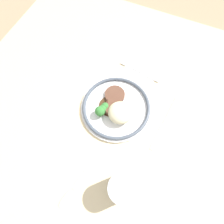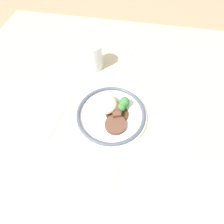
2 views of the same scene
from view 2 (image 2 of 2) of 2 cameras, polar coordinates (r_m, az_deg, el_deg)
ground_plane at (r=0.69m, az=-3.29°, el=-0.19°), size 8.00×8.00×0.00m
dining_table at (r=0.67m, az=-3.38°, el=0.78°), size 1.17×1.27×0.04m
napkin at (r=0.56m, az=-6.26°, el=-16.51°), size 0.16×0.14×0.00m
plate at (r=0.62m, az=-0.33°, el=-0.07°), size 0.26×0.26×0.06m
juice_glass at (r=0.77m, az=-6.16°, el=17.36°), size 0.08×0.08×0.11m
fork at (r=0.56m, az=-7.95°, el=-16.33°), size 0.03×0.17×0.00m
knife at (r=0.67m, az=-15.76°, el=0.34°), size 0.22×0.03×0.00m
spoon at (r=0.84m, az=5.00°, el=17.06°), size 0.17×0.05×0.01m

